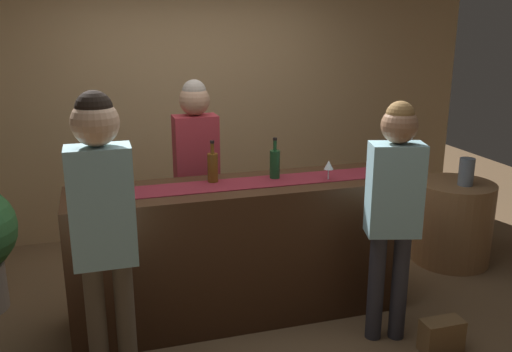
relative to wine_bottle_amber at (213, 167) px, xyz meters
name	(u,v)px	position (x,y,z in m)	size (l,w,h in m)	color
ground_plane	(242,312)	(0.18, -0.10, -1.12)	(10.00, 10.00, 0.00)	brown
back_wall	(191,90)	(0.18, 1.80, 0.33)	(6.00, 0.12, 2.90)	tan
bar_counter	(242,250)	(0.18, -0.10, -0.62)	(2.42, 0.60, 1.01)	#3D2314
counter_runner_cloth	(241,184)	(0.18, -0.10, -0.11)	(2.30, 0.28, 0.01)	maroon
wine_bottle_amber	(213,167)	(0.00, 0.00, 0.00)	(0.07, 0.07, 0.30)	brown
wine_bottle_green	(275,164)	(0.45, -0.03, 0.00)	(0.07, 0.07, 0.30)	#194723
wine_glass_near_customer	(373,156)	(1.25, -0.02, -0.01)	(0.07, 0.07, 0.14)	silver
wine_glass_mid_counter	(92,186)	(-0.82, -0.22, -0.01)	(0.07, 0.07, 0.14)	silver
wine_glass_far_end	(329,166)	(0.81, -0.18, -0.01)	(0.07, 0.07, 0.14)	silver
bartender	(196,162)	(-0.03, 0.48, -0.08)	(0.34, 0.24, 1.69)	#26262B
customer_sipping	(394,199)	(1.04, -0.70, -0.12)	(0.38, 0.28, 1.64)	#33333D
customer_browsing	(103,214)	(-0.77, -0.76, -0.01)	(0.34, 0.25, 1.78)	brown
round_side_table	(453,222)	(2.25, 0.26, -0.75)	(0.68, 0.68, 0.74)	#996B42
vase_on_side_table	(466,172)	(2.27, 0.18, -0.26)	(0.13, 0.13, 0.24)	slate
handbag	(441,335)	(1.32, -0.95, -1.01)	(0.28, 0.14, 0.22)	olive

